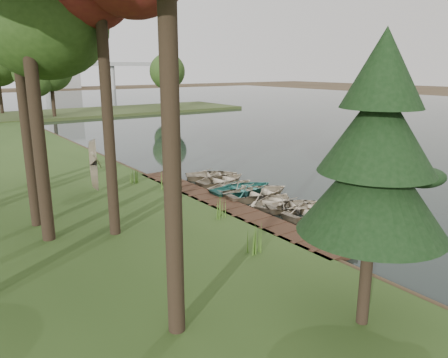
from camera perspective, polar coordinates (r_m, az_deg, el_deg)
ground at (r=23.62m, az=2.83°, el=-3.12°), size 300.00×300.00×0.00m
water at (r=58.33m, az=13.99°, el=7.03°), size 130.00×200.00×0.05m
boardwalk at (r=22.66m, az=-0.35°, el=-3.47°), size 1.60×16.00×0.30m
peninsula at (r=71.46m, az=-17.55°, el=8.24°), size 50.00×14.00×0.45m
far_trees at (r=70.17m, az=-20.59°, el=12.99°), size 45.60×5.60×8.80m
bridge at (r=140.13m, az=-25.35°, el=13.08°), size 95.90×4.00×8.60m
building_a at (r=163.67m, az=-20.53°, el=14.22°), size 10.00×8.00×18.00m
rowboat_0 at (r=20.60m, az=13.46°, el=-5.13°), size 3.34×2.65×0.62m
rowboat_1 at (r=21.80m, az=11.35°, el=-3.80°), size 3.59×2.71×0.70m
rowboat_2 at (r=22.33m, az=9.78°, el=-3.30°), size 4.02×3.54×0.69m
rowboat_3 at (r=22.97m, az=6.67°, el=-2.76°), size 3.65×3.18×0.63m
rowboat_4 at (r=24.18m, az=4.45°, el=-1.59°), size 4.15×3.09×0.82m
rowboat_5 at (r=24.88m, az=2.47°, el=-1.11°), size 4.00×2.93×0.81m
rowboat_6 at (r=25.60m, az=1.14°, el=-0.80°), size 3.71×2.98×0.68m
rowboat_7 at (r=27.02m, az=-0.24°, el=0.08°), size 3.82×2.95×0.73m
rowboat_8 at (r=28.27m, az=-1.58°, el=0.69°), size 4.10×3.63×0.70m
stored_rowboat at (r=25.60m, az=-16.24°, el=-0.90°), size 3.42×2.86×0.61m
tree_4 at (r=20.24m, az=-25.92°, el=19.49°), size 4.82×4.82×11.21m
tree_6 at (r=27.75m, az=-25.95°, el=18.71°), size 4.27×4.27×11.49m
pine_tree at (r=11.51m, az=19.29°, el=2.98°), size 3.80×3.80×7.75m
reeds_0 at (r=16.55m, az=4.20°, el=-7.90°), size 0.60×0.60×1.08m
reeds_1 at (r=20.26m, az=-0.61°, el=-3.72°), size 0.60×0.60×1.01m
reeds_2 at (r=26.86m, az=-11.67°, el=0.46°), size 0.60×0.60×0.94m
reeds_3 at (r=24.96m, az=-8.32°, el=-0.28°), size 0.60×0.60×1.08m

